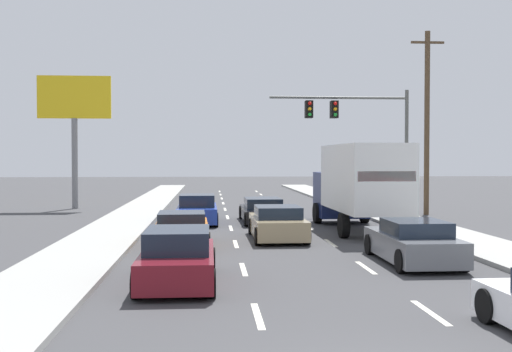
% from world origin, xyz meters
% --- Properties ---
extents(ground_plane, '(140.00, 140.00, 0.00)m').
position_xyz_m(ground_plane, '(0.00, 25.00, 0.00)').
color(ground_plane, '#3D3D3F').
extents(sidewalk_right, '(2.66, 80.00, 0.14)m').
position_xyz_m(sidewalk_right, '(6.58, 20.00, 0.07)').
color(sidewalk_right, '#9E9E99').
rests_on(sidewalk_right, ground_plane).
extents(sidewalk_left, '(2.66, 80.00, 0.14)m').
position_xyz_m(sidewalk_left, '(-6.58, 20.00, 0.07)').
color(sidewalk_left, '#9E9E99').
rests_on(sidewalk_left, ground_plane).
extents(lane_markings, '(3.54, 57.00, 0.01)m').
position_xyz_m(lane_markings, '(0.00, 21.73, 0.00)').
color(lane_markings, silver).
rests_on(lane_markings, ground_plane).
extents(car_blue, '(1.91, 4.40, 1.37)m').
position_xyz_m(car_blue, '(-3.19, 21.26, 0.61)').
color(car_blue, '#1E389E').
rests_on(car_blue, ground_plane).
extents(car_orange, '(1.97, 4.06, 1.20)m').
position_xyz_m(car_orange, '(-3.58, 13.86, 0.56)').
color(car_orange, orange).
rests_on(car_orange, ground_plane).
extents(car_maroon, '(1.83, 4.28, 1.34)m').
position_xyz_m(car_maroon, '(-3.39, 7.41, 0.61)').
color(car_maroon, maroon).
rests_on(car_maroon, ground_plane).
extents(car_black, '(2.02, 4.72, 1.17)m').
position_xyz_m(car_black, '(-0.13, 21.58, 0.54)').
color(car_black, black).
rests_on(car_black, ground_plane).
extents(car_tan, '(1.96, 4.25, 1.26)m').
position_xyz_m(car_tan, '(-0.09, 15.39, 0.59)').
color(car_tan, tan).
rests_on(car_tan, ground_plane).
extents(box_truck, '(2.64, 8.28, 3.59)m').
position_xyz_m(box_truck, '(3.57, 17.75, 2.03)').
color(box_truck, white).
rests_on(box_truck, ground_plane).
extents(car_gray, '(1.90, 4.29, 1.26)m').
position_xyz_m(car_gray, '(3.26, 9.89, 0.58)').
color(car_gray, slate).
rests_on(car_gray, ground_plane).
extents(traffic_signal_mast, '(7.78, 0.69, 6.84)m').
position_xyz_m(traffic_signal_mast, '(5.17, 26.17, 5.13)').
color(traffic_signal_mast, '#595B56').
rests_on(traffic_signal_mast, ground_plane).
extents(utility_pole_mid, '(1.80, 0.28, 9.84)m').
position_xyz_m(utility_pole_mid, '(9.04, 24.93, 5.06)').
color(utility_pole_mid, brown).
rests_on(utility_pole_mid, ground_plane).
extents(roadside_billboard, '(4.35, 0.36, 8.00)m').
position_xyz_m(roadside_billboard, '(-10.72, 30.42, 5.76)').
color(roadside_billboard, slate).
rests_on(roadside_billboard, ground_plane).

